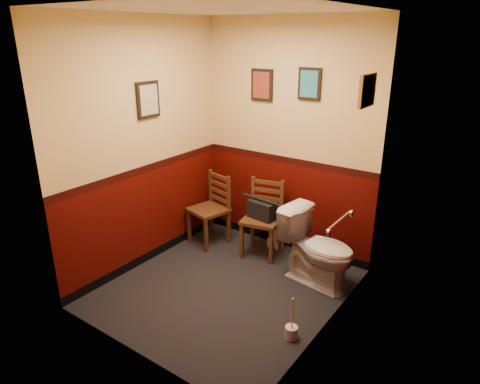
{
  "coord_description": "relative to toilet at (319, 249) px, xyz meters",
  "views": [
    {
      "loc": [
        2.34,
        -3.06,
        2.51
      ],
      "look_at": [
        0.0,
        0.25,
        1.0
      ],
      "focal_mm": 32.0,
      "sensor_mm": 36.0,
      "label": 1
    }
  ],
  "objects": [
    {
      "name": "framed_print_right",
      "position": [
        0.36,
        -0.05,
        1.65
      ],
      "size": [
        0.04,
        0.34,
        0.28
      ],
      "color": "olive",
      "rests_on": "wall_right"
    },
    {
      "name": "ceiling",
      "position": [
        -0.72,
        -0.65,
        2.3
      ],
      "size": [
        2.2,
        2.4,
        0.0
      ],
      "primitive_type": "cube",
      "rotation": [
        3.14,
        0.0,
        0.0
      ],
      "color": "silver",
      "rests_on": "ground"
    },
    {
      "name": "wall_front",
      "position": [
        -0.72,
        -1.85,
        0.95
      ],
      "size": [
        2.2,
        0.0,
        2.7
      ],
      "primitive_type": "cube",
      "rotation": [
        -1.57,
        0.0,
        0.0
      ],
      "color": "#440804",
      "rests_on": "ground"
    },
    {
      "name": "handbag",
      "position": [
        -0.82,
        0.19,
        0.18
      ],
      "size": [
        0.35,
        0.21,
        0.24
      ],
      "rotation": [
        0.0,
        0.0,
        -0.12
      ],
      "color": "black",
      "rests_on": "chair_right"
    },
    {
      "name": "toilet",
      "position": [
        0.0,
        0.0,
        0.0
      ],
      "size": [
        0.87,
        0.56,
        0.8
      ],
      "primitive_type": "imported",
      "rotation": [
        0.0,
        0.0,
        1.44
      ],
      "color": "white",
      "rests_on": "floor"
    },
    {
      "name": "framed_print_back_b",
      "position": [
        -0.47,
        0.53,
        1.6
      ],
      "size": [
        0.26,
        0.04,
        0.34
      ],
      "color": "black",
      "rests_on": "wall_back"
    },
    {
      "name": "toilet_brush",
      "position": [
        0.21,
        -0.94,
        -0.33
      ],
      "size": [
        0.11,
        0.11,
        0.4
      ],
      "color": "silver",
      "rests_on": "floor"
    },
    {
      "name": "framed_print_left",
      "position": [
        -1.8,
        -0.55,
        1.45
      ],
      "size": [
        0.04,
        0.3,
        0.38
      ],
      "color": "black",
      "rests_on": "wall_left"
    },
    {
      "name": "chair_right",
      "position": [
        -0.83,
        0.23,
        0.05
      ],
      "size": [
        0.5,
        0.5,
        0.9
      ],
      "rotation": [
        0.0,
        0.0,
        0.22
      ],
      "color": "#533118",
      "rests_on": "floor"
    },
    {
      "name": "framed_print_back_a",
      "position": [
        -1.07,
        0.53,
        1.55
      ],
      "size": [
        0.28,
        0.04,
        0.36
      ],
      "color": "black",
      "rests_on": "wall_back"
    },
    {
      "name": "wall_right",
      "position": [
        0.38,
        -0.65,
        0.95
      ],
      "size": [
        0.0,
        2.4,
        2.7
      ],
      "primitive_type": "cube",
      "rotation": [
        1.57,
        0.0,
        -1.57
      ],
      "color": "#440804",
      "rests_on": "ground"
    },
    {
      "name": "floor",
      "position": [
        -0.72,
        -0.65,
        -0.4
      ],
      "size": [
        2.2,
        2.4,
        0.0
      ],
      "primitive_type": "cube",
      "color": "black",
      "rests_on": "ground"
    },
    {
      "name": "wall_left",
      "position": [
        -1.82,
        -0.65,
        0.95
      ],
      "size": [
        0.0,
        2.4,
        2.7
      ],
      "primitive_type": "cube",
      "rotation": [
        1.57,
        0.0,
        1.57
      ],
      "color": "#440804",
      "rests_on": "ground"
    },
    {
      "name": "wall_back",
      "position": [
        -0.72,
        0.55,
        0.95
      ],
      "size": [
        2.2,
        0.0,
        2.7
      ],
      "primitive_type": "cube",
      "rotation": [
        1.57,
        0.0,
        0.0
      ],
      "color": "#440804",
      "rests_on": "ground"
    },
    {
      "name": "grab_bar",
      "position": [
        0.35,
        -0.4,
        0.55
      ],
      "size": [
        0.05,
        0.56,
        0.06
      ],
      "color": "silver",
      "rests_on": "wall_right"
    },
    {
      "name": "tp_stack",
      "position": [
        -0.77,
        0.42,
        -0.24
      ],
      "size": [
        0.22,
        0.13,
        0.38
      ],
      "color": "silver",
      "rests_on": "floor"
    },
    {
      "name": "chair_left",
      "position": [
        -1.52,
        0.1,
        0.05
      ],
      "size": [
        0.5,
        0.5,
        0.89
      ],
      "rotation": [
        0.0,
        0.0,
        -0.24
      ],
      "color": "#533118",
      "rests_on": "floor"
    }
  ]
}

